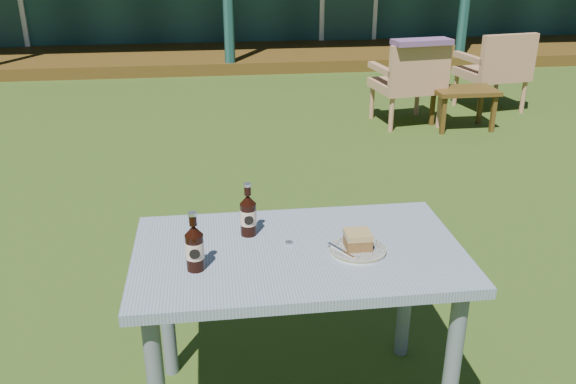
{
  "coord_description": "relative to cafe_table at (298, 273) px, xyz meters",
  "views": [
    {
      "loc": [
        -0.29,
        -3.54,
        1.78
      ],
      "look_at": [
        0.0,
        -1.3,
        0.82
      ],
      "focal_mm": 38.0,
      "sensor_mm": 36.0,
      "label": 1
    }
  ],
  "objects": [
    {
      "name": "bottle_cap",
      "position": [
        -0.03,
        0.05,
        0.11
      ],
      "size": [
        0.03,
        0.03,
        0.01
      ],
      "primitive_type": "cylinder",
      "color": "silver",
      "rests_on": "cafe_table"
    },
    {
      "name": "ground",
      "position": [
        0.0,
        1.6,
        -0.62
      ],
      "size": [
        80.0,
        80.0,
        0.0
      ],
      "primitive_type": "plane",
      "color": "#334916"
    },
    {
      "name": "cola_bottle_far",
      "position": [
        -0.37,
        -0.1,
        0.19
      ],
      "size": [
        0.06,
        0.07,
        0.21
      ],
      "color": "black",
      "rests_on": "cafe_table"
    },
    {
      "name": "plate",
      "position": [
        0.21,
        -0.05,
        0.11
      ],
      "size": [
        0.2,
        0.2,
        0.01
      ],
      "color": "silver",
      "rests_on": "cafe_table"
    },
    {
      "name": "cafe_table",
      "position": [
        0.0,
        0.0,
        0.0
      ],
      "size": [
        1.2,
        0.7,
        0.72
      ],
      "color": "slate",
      "rests_on": "ground"
    },
    {
      "name": "cake_slice",
      "position": [
        0.21,
        -0.04,
        0.15
      ],
      "size": [
        0.09,
        0.09,
        0.06
      ],
      "color": "brown",
      "rests_on": "plate"
    },
    {
      "name": "floral_throw",
      "position": [
        1.69,
        3.61,
        0.23
      ],
      "size": [
        0.58,
        0.29,
        0.05
      ],
      "primitive_type": "cube",
      "rotation": [
        0.0,
        0.0,
        3.29
      ],
      "color": "#65436B",
      "rests_on": "armchair_left"
    },
    {
      "name": "armchair_right",
      "position": [
        2.73,
        4.16,
        -0.15
      ],
      "size": [
        0.71,
        0.68,
        0.84
      ],
      "color": "#AC7A56",
      "rests_on": "ground"
    },
    {
      "name": "cola_bottle_near",
      "position": [
        -0.17,
        0.14,
        0.19
      ],
      "size": [
        0.06,
        0.06,
        0.21
      ],
      "color": "black",
      "rests_on": "cafe_table"
    },
    {
      "name": "armchair_left",
      "position": [
        1.66,
        3.77,
        -0.16
      ],
      "size": [
        0.69,
        0.65,
        0.82
      ],
      "color": "#AC7A56",
      "rests_on": "ground"
    },
    {
      "name": "side_table",
      "position": [
        2.15,
        3.58,
        -0.28
      ],
      "size": [
        0.6,
        0.4,
        0.4
      ],
      "color": "#4B3412",
      "rests_on": "ground"
    },
    {
      "name": "fork",
      "position": [
        0.14,
        -0.06,
        0.12
      ],
      "size": [
        0.08,
        0.13,
        0.0
      ],
      "primitive_type": "cube",
      "rotation": [
        0.0,
        0.0,
        0.51
      ],
      "color": "silver",
      "rests_on": "plate"
    }
  ]
}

